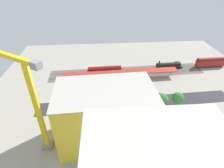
% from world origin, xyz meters
% --- Properties ---
extents(ground_plane, '(144.29, 144.29, 0.00)m').
position_xyz_m(ground_plane, '(0.00, 0.00, 0.00)').
color(ground_plane, '#9E998C').
rests_on(ground_plane, ground).
extents(rail_bed, '(90.60, 16.71, 0.01)m').
position_xyz_m(rail_bed, '(0.00, -23.19, 0.00)').
color(rail_bed, '#5B544C').
rests_on(rail_bed, ground).
extents(street_asphalt, '(90.44, 12.14, 0.01)m').
position_xyz_m(street_asphalt, '(0.00, 5.61, 0.00)').
color(street_asphalt, '#2D2D33').
rests_on(street_asphalt, ground).
extents(track_rails, '(90.13, 10.28, 0.12)m').
position_xyz_m(track_rails, '(0.00, -23.19, 0.18)').
color(track_rails, '#9E9EA8').
rests_on(track_rails, ground).
extents(platform_canopy_near, '(63.40, 7.43, 4.24)m').
position_xyz_m(platform_canopy_near, '(4.47, -16.02, 4.03)').
color(platform_canopy_near, '#A82D23').
rests_on(platform_canopy_near, ground).
extents(locomotive, '(16.32, 3.41, 5.20)m').
position_xyz_m(locomotive, '(-26.52, -25.98, 1.87)').
color(locomotive, black).
rests_on(locomotive, ground).
extents(passenger_coach, '(18.10, 3.79, 6.12)m').
position_xyz_m(passenger_coach, '(-52.42, -25.98, 3.20)').
color(passenger_coach, black).
rests_on(passenger_coach, ground).
extents(freight_coach_far, '(19.54, 3.54, 5.79)m').
position_xyz_m(freight_coach_far, '(13.38, -20.40, 3.05)').
color(freight_coach_far, black).
rests_on(freight_coach_far, ground).
extents(parked_car_0, '(4.34, 1.97, 1.68)m').
position_xyz_m(parked_car_0, '(-11.10, 2.22, 0.74)').
color(parked_car_0, black).
rests_on(parked_car_0, ground).
extents(parked_car_1, '(4.52, 1.85, 1.77)m').
position_xyz_m(parked_car_1, '(-4.56, 2.37, 0.78)').
color(parked_car_1, black).
rests_on(parked_car_1, ground).
extents(parked_car_2, '(4.07, 1.74, 1.82)m').
position_xyz_m(parked_car_2, '(1.66, 2.15, 0.80)').
color(parked_car_2, black).
rests_on(parked_car_2, ground).
extents(parked_car_3, '(4.62, 1.90, 1.65)m').
position_xyz_m(parked_car_3, '(8.33, 1.71, 0.74)').
color(parked_car_3, black).
rests_on(parked_car_3, ground).
extents(parked_car_4, '(4.67, 1.88, 1.68)m').
position_xyz_m(parked_car_4, '(15.48, 2.27, 0.75)').
color(parked_car_4, black).
rests_on(parked_car_4, ground).
extents(construction_building, '(31.64, 19.62, 20.70)m').
position_xyz_m(construction_building, '(15.25, 24.50, 10.35)').
color(construction_building, yellow).
rests_on(construction_building, ground).
extents(construction_roof_slab, '(32.26, 20.24, 0.40)m').
position_xyz_m(construction_roof_slab, '(15.25, 24.50, 20.90)').
color(construction_roof_slab, '#B7B2A8').
rests_on(construction_roof_slab, construction_building).
extents(tower_crane, '(18.82, 13.64, 33.79)m').
position_xyz_m(tower_crane, '(36.60, 26.45, 19.36)').
color(tower_crane, gray).
rests_on(tower_crane, ground).
extents(box_truck_0, '(10.28, 2.60, 3.22)m').
position_xyz_m(box_truck_0, '(13.28, 9.72, 1.62)').
color(box_truck_0, black).
rests_on(box_truck_0, ground).
extents(street_tree_0, '(6.37, 6.37, 9.10)m').
position_xyz_m(street_tree_0, '(5.68, 11.26, 5.91)').
color(street_tree_0, brown).
rests_on(street_tree_0, ground).
extents(street_tree_1, '(5.44, 5.44, 7.26)m').
position_xyz_m(street_tree_1, '(7.04, 10.75, 4.52)').
color(street_tree_1, brown).
rests_on(street_tree_1, ground).
extents(street_tree_2, '(5.21, 5.21, 7.36)m').
position_xyz_m(street_tree_2, '(-16.99, 10.03, 4.74)').
color(street_tree_2, brown).
rests_on(street_tree_2, ground).
extents(street_tree_3, '(5.80, 5.80, 8.23)m').
position_xyz_m(street_tree_3, '(-9.08, 11.52, 5.31)').
color(street_tree_3, brown).
rests_on(street_tree_3, ground).
extents(street_tree_4, '(4.91, 4.91, 6.79)m').
position_xyz_m(street_tree_4, '(0.46, 11.50, 4.32)').
color(street_tree_4, brown).
rests_on(street_tree_4, ground).
extents(traffic_light, '(0.50, 0.36, 7.25)m').
position_xyz_m(traffic_light, '(9.23, 10.50, 4.74)').
color(traffic_light, '#333333').
rests_on(traffic_light, ground).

